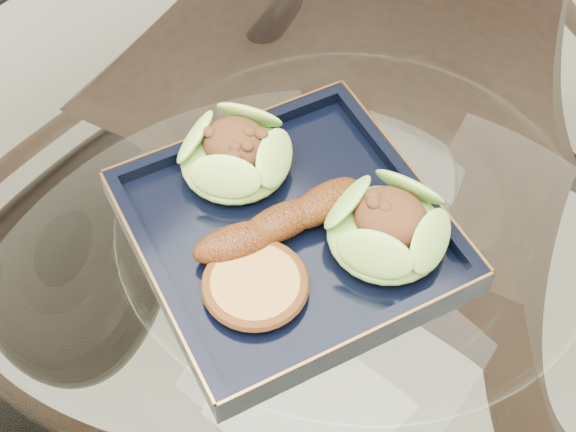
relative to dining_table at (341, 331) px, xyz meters
The scene contains 7 objects.
dining_table is the anchor object (origin of this frame).
dining_chair 0.50m from the dining_table, 119.49° to the left, with size 0.47×0.47×0.89m.
navy_plate 0.18m from the dining_table, 150.70° to the right, with size 0.27×0.27×0.02m, color black.
lettuce_wrap_left 0.24m from the dining_table, behind, with size 0.11×0.11×0.04m, color #6BA630.
lettuce_wrap_right 0.21m from the dining_table, 25.57° to the left, with size 0.11×0.11×0.04m, color olive.
roasted_plantain 0.21m from the dining_table, 146.48° to the right, with size 0.16×0.03×0.03m, color #632B0A.
crumb_patty 0.22m from the dining_table, 108.85° to the right, with size 0.08×0.08×0.02m, color #A67837.
Camera 1 is at (0.21, -0.37, 1.39)m, focal length 50.00 mm.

